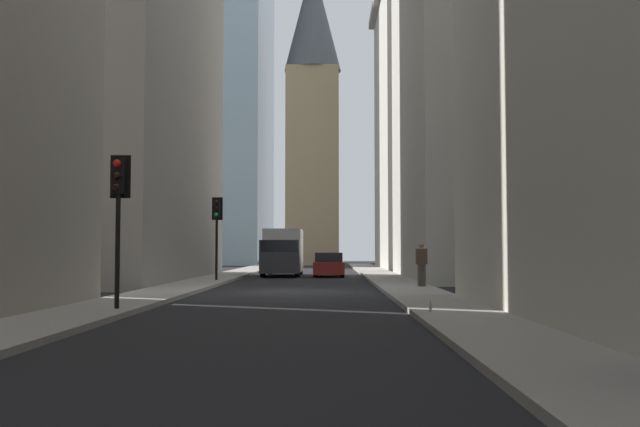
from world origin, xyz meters
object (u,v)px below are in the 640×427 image
Objects in this scene: discarded_bottle at (430,307)px; sedan_red at (329,265)px; delivery_truck at (283,252)px; traffic_light_foreground at (118,195)px; pedestrian at (422,262)px; traffic_light_midblock at (217,219)px.

sedan_red is at bearing 5.61° from discarded_bottle.
delivery_truck reaches higher than sedan_red.
pedestrian is (10.33, -9.00, -1.88)m from traffic_light_foreground.
traffic_light_midblock reaches higher than traffic_light_foreground.
discarded_bottle is (-24.47, -2.41, -0.42)m from sedan_red.
traffic_light_foreground is at bearing 83.75° from discarded_bottle.
sedan_red is 1.08× the size of traffic_light_midblock.
pedestrian is 6.52× the size of discarded_bottle.
sedan_red is at bearing -12.64° from traffic_light_foreground.
delivery_truck is 1.62× the size of traffic_light_midblock.
discarded_bottle is (-11.18, 1.29, -0.85)m from pedestrian.
sedan_red is 13.81m from pedestrian.
delivery_truck is at bearing 11.47° from discarded_bottle.
traffic_light_midblock is at bearing 0.39° from traffic_light_foreground.
pedestrian is at bearing -41.04° from traffic_light_foreground.
discarded_bottle is at bearing -96.25° from traffic_light_foreground.
traffic_light_foreground is at bearing -179.61° from traffic_light_midblock.
discarded_bottle is at bearing 173.40° from pedestrian.
pedestrian is at bearing -164.46° from sedan_red.
traffic_light_foreground is 15.97m from traffic_light_midblock.
traffic_light_midblock is 10.89m from pedestrian.
traffic_light_midblock is at bearing 163.58° from delivery_truck.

